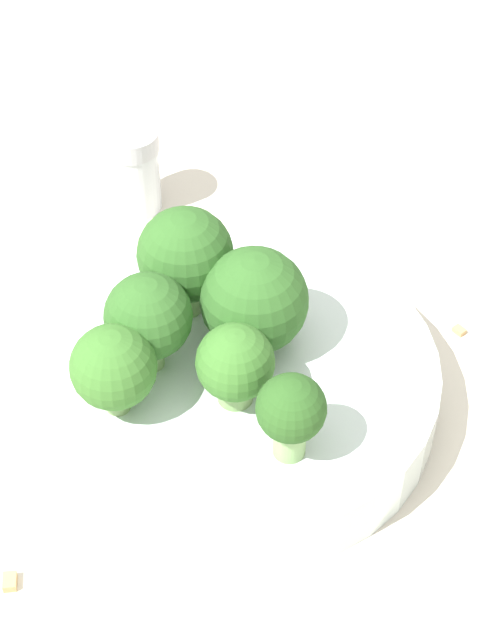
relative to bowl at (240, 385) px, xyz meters
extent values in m
plane|color=beige|center=(0.00, 0.00, -0.02)|extent=(3.00, 3.00, 0.00)
cylinder|color=silver|center=(0.00, 0.00, 0.00)|extent=(0.22, 0.22, 0.04)
cylinder|color=#8EB770|center=(-0.01, 0.02, 0.03)|extent=(0.02, 0.02, 0.02)
sphere|color=#2D5B23|center=(-0.01, 0.02, 0.05)|extent=(0.06, 0.06, 0.06)
cylinder|color=#7A9E5B|center=(0.01, -0.02, 0.03)|extent=(0.02, 0.02, 0.02)
sphere|color=#386B28|center=(0.01, -0.02, 0.05)|extent=(0.04, 0.04, 0.04)
cylinder|color=#8EB770|center=(-0.04, -0.03, 0.03)|extent=(0.02, 0.02, 0.03)
sphere|color=#2D5B23|center=(-0.04, -0.03, 0.05)|extent=(0.05, 0.05, 0.05)
cylinder|color=#84AD66|center=(0.06, -0.03, 0.03)|extent=(0.02, 0.02, 0.03)
sphere|color=#28511E|center=(0.06, -0.03, 0.05)|extent=(0.03, 0.03, 0.03)
cylinder|color=#8EB770|center=(-0.05, 0.01, 0.03)|extent=(0.02, 0.02, 0.03)
sphere|color=#2D5B23|center=(-0.05, 0.01, 0.06)|extent=(0.05, 0.05, 0.05)
cylinder|color=#7A9E5B|center=(-0.03, -0.06, 0.03)|extent=(0.02, 0.02, 0.02)
sphere|color=#386B28|center=(-0.03, -0.06, 0.05)|extent=(0.04, 0.04, 0.04)
cylinder|color=silver|center=(-0.17, 0.09, 0.01)|extent=(0.03, 0.03, 0.05)
cylinder|color=#B7B7BC|center=(-0.17, 0.09, 0.04)|extent=(0.04, 0.04, 0.01)
cube|color=tan|center=(0.06, 0.13, -0.01)|extent=(0.01, 0.01, 0.01)
cube|color=tan|center=(-0.11, 0.10, -0.02)|extent=(0.01, 0.01, 0.01)
cube|color=tan|center=(-0.01, 0.12, -0.01)|extent=(0.01, 0.01, 0.01)
cube|color=tan|center=(-0.01, -0.16, -0.01)|extent=(0.01, 0.01, 0.01)
camera|label=1|loc=(0.25, -0.29, 0.45)|focal=60.00mm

